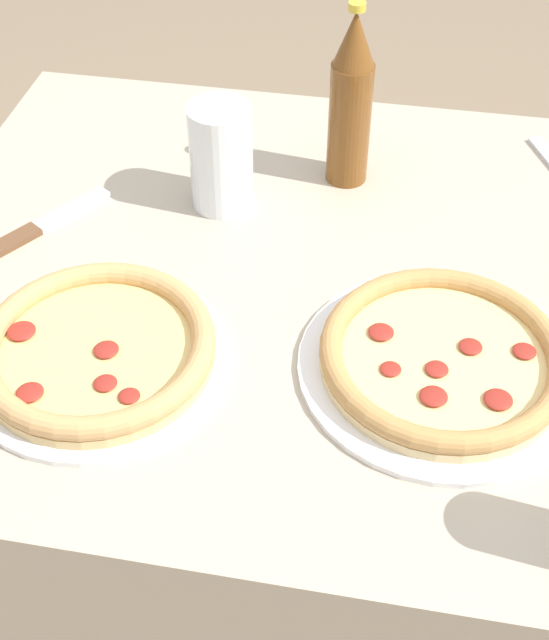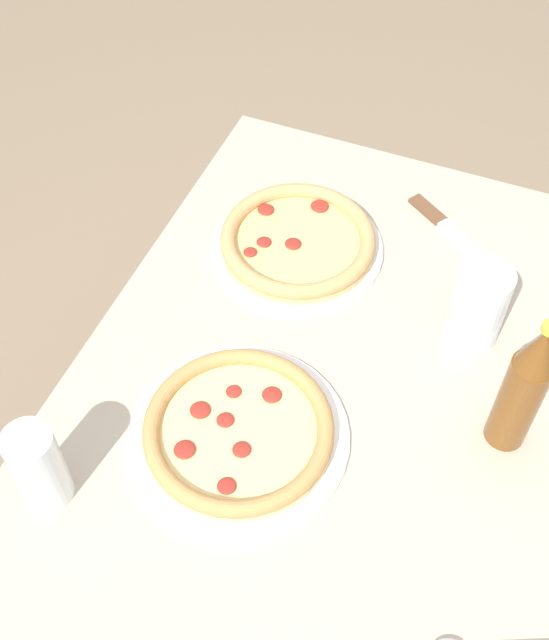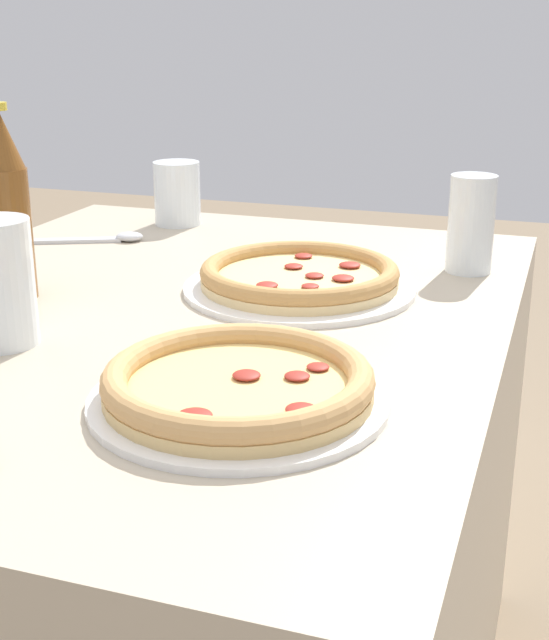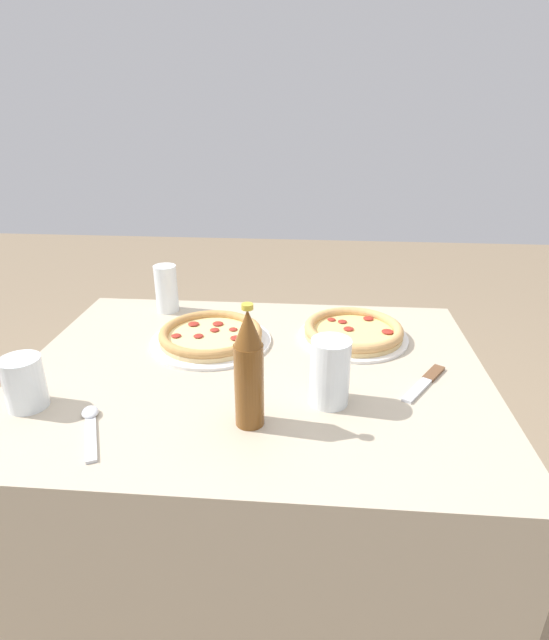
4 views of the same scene
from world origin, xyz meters
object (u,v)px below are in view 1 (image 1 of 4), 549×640
at_px(pizza_margherita, 443,359).
at_px(glass_lemonade, 221,162).
at_px(knife, 43,225).
at_px(pizza_salami, 97,350).
at_px(beer_bottle, 351,101).

bearing_deg(pizza_margherita, glass_lemonade, 139.41).
distance_m(pizza_margherita, knife, 0.55).
distance_m(pizza_salami, beer_bottle, 0.47).
bearing_deg(beer_bottle, pizza_margherita, -66.99).
xyz_separation_m(beer_bottle, knife, (-0.38, -0.18, -0.12)).
relative_size(pizza_margherita, knife, 1.86).
height_order(pizza_margherita, knife, pizza_margherita).
bearing_deg(glass_lemonade, pizza_margherita, -40.59).
bearing_deg(glass_lemonade, pizza_salami, -102.58).
relative_size(pizza_margherita, beer_bottle, 1.25).
bearing_deg(pizza_salami, pizza_margherita, 8.37).
height_order(pizza_salami, glass_lemonade, glass_lemonade).
bearing_deg(pizza_salami, knife, 124.20).
bearing_deg(knife, glass_lemonade, 23.51).
xyz_separation_m(pizza_salami, knife, (-0.15, 0.22, -0.02)).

